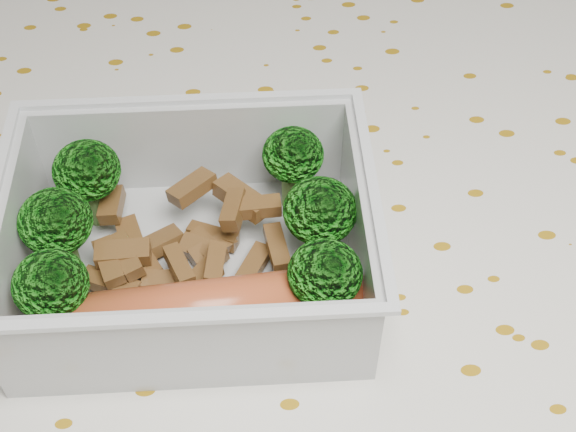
{
  "coord_description": "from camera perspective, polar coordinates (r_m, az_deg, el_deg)",
  "views": [
    {
      "loc": [
        -0.02,
        -0.27,
        1.09
      ],
      "look_at": [
        -0.0,
        -0.0,
        0.78
      ],
      "focal_mm": 50.0,
      "sensor_mm": 36.0,
      "label": 1
    }
  ],
  "objects": [
    {
      "name": "tablecloth",
      "position": [
        0.46,
        0.17,
        -5.19
      ],
      "size": [
        1.46,
        0.96,
        0.19
      ],
      "color": "silver",
      "rests_on": "dining_table"
    },
    {
      "name": "lunch_container",
      "position": [
        0.4,
        -6.88,
        -2.44
      ],
      "size": [
        0.18,
        0.14,
        0.06
      ],
      "color": "silver",
      "rests_on": "tablecloth"
    },
    {
      "name": "dining_table",
      "position": [
        0.5,
        0.15,
        -8.59
      ],
      "size": [
        1.4,
        0.9,
        0.75
      ],
      "color": "brown",
      "rests_on": "ground"
    },
    {
      "name": "meat_pile",
      "position": [
        0.41,
        -7.36,
        -1.91
      ],
      "size": [
        0.11,
        0.07,
        0.03
      ],
      "color": "brown",
      "rests_on": "lunch_container"
    },
    {
      "name": "sausage",
      "position": [
        0.38,
        -6.4,
        -6.68
      ],
      "size": [
        0.16,
        0.04,
        0.03
      ],
      "color": "#B34B26",
      "rests_on": "lunch_container"
    },
    {
      "name": "broccoli_florets",
      "position": [
        0.39,
        -7.15,
        -0.39
      ],
      "size": [
        0.16,
        0.11,
        0.05
      ],
      "color": "#608C3F",
      "rests_on": "lunch_container"
    }
  ]
}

